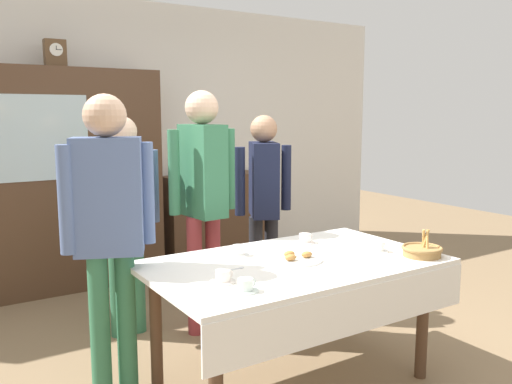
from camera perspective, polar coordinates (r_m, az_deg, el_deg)
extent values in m
plane|color=#846B4C|center=(3.54, 1.84, -18.45)|extent=(12.00, 12.00, 0.00)
cube|color=silver|center=(5.55, -13.83, 5.63)|extent=(6.40, 0.10, 2.70)
cylinder|color=#4C3321|center=(2.62, -4.32, -19.79)|extent=(0.07, 0.07, 0.73)
cylinder|color=#4C3321|center=(3.45, 17.40, -12.95)|extent=(0.07, 0.07, 0.73)
cylinder|color=#4C3321|center=(3.21, -10.65, -14.36)|extent=(0.07, 0.07, 0.73)
cylinder|color=#4C3321|center=(3.92, 9.19, -10.04)|extent=(0.07, 0.07, 0.73)
cube|color=white|center=(3.11, 4.00, -7.58)|extent=(1.70, 1.00, 0.03)
cube|color=white|center=(2.79, 10.27, -12.55)|extent=(1.70, 0.01, 0.24)
cube|color=#4C3321|center=(5.07, -22.26, 0.98)|extent=(2.15, 0.45, 1.99)
cube|color=silver|center=(4.81, -22.02, 5.39)|extent=(0.78, 0.01, 0.72)
cube|color=black|center=(4.97, -16.34, -0.03)|extent=(0.01, 0.01, 1.59)
cube|color=brown|center=(5.10, -20.71, 13.69)|extent=(0.18, 0.10, 0.24)
cylinder|color=white|center=(5.05, -20.60, 14.08)|extent=(0.11, 0.01, 0.11)
cube|color=black|center=(5.04, -20.59, 14.26)|extent=(0.00, 0.00, 0.04)
cube|color=black|center=(5.05, -20.36, 14.10)|extent=(0.05, 0.00, 0.00)
cube|color=#4C3321|center=(5.78, -4.43, -2.79)|extent=(1.11, 0.35, 0.95)
cube|color=#3D754C|center=(5.71, -4.49, 2.02)|extent=(0.13, 0.18, 0.03)
cube|color=#2D5184|center=(5.71, -4.49, 2.26)|extent=(0.14, 0.18, 0.02)
cylinder|color=white|center=(3.38, 12.92, -6.16)|extent=(0.13, 0.13, 0.01)
cylinder|color=white|center=(3.37, 12.94, -5.65)|extent=(0.08, 0.08, 0.05)
torus|color=white|center=(3.40, 13.39, -5.50)|extent=(0.04, 0.01, 0.04)
cylinder|color=#47230F|center=(3.37, 12.95, -5.29)|extent=(0.06, 0.06, 0.01)
cylinder|color=white|center=(2.72, -3.58, -9.56)|extent=(0.13, 0.13, 0.01)
cylinder|color=white|center=(2.71, -3.59, -8.93)|extent=(0.08, 0.08, 0.05)
torus|color=white|center=(2.73, -2.88, -8.75)|extent=(0.04, 0.01, 0.04)
cylinder|color=silver|center=(2.59, -1.15, -10.51)|extent=(0.13, 0.13, 0.01)
cylinder|color=silver|center=(2.58, -1.15, -9.85)|extent=(0.08, 0.08, 0.05)
torus|color=silver|center=(2.60, -0.43, -9.65)|extent=(0.04, 0.01, 0.04)
cylinder|color=#47230F|center=(2.57, -1.15, -9.39)|extent=(0.06, 0.06, 0.01)
cylinder|color=white|center=(3.21, -1.89, -6.74)|extent=(0.13, 0.13, 0.01)
cylinder|color=white|center=(3.20, -1.89, -6.20)|extent=(0.08, 0.08, 0.05)
torus|color=white|center=(3.22, -1.31, -6.06)|extent=(0.04, 0.01, 0.04)
cylinder|color=#47230F|center=(3.19, -1.90, -5.82)|extent=(0.06, 0.06, 0.01)
cylinder|color=white|center=(3.52, 5.24, -5.40)|extent=(0.13, 0.13, 0.01)
cylinder|color=white|center=(3.51, 5.24, -4.90)|extent=(0.08, 0.08, 0.05)
torus|color=white|center=(3.53, 5.73, -4.77)|extent=(0.04, 0.01, 0.04)
cylinder|color=#47230F|center=(3.50, 5.25, -4.56)|extent=(0.06, 0.06, 0.01)
cylinder|color=#9E7542|center=(3.33, 17.32, -6.16)|extent=(0.22, 0.22, 0.05)
torus|color=#9E7542|center=(3.33, 17.34, -5.74)|extent=(0.24, 0.24, 0.02)
cylinder|color=tan|center=(3.33, 17.86, -4.88)|extent=(0.04, 0.04, 0.12)
cylinder|color=tan|center=(3.34, 17.71, -4.83)|extent=(0.03, 0.03, 0.12)
cylinder|color=tan|center=(3.35, 17.48, -4.79)|extent=(0.04, 0.03, 0.12)
cylinder|color=white|center=(3.11, 4.51, -7.23)|extent=(0.28, 0.28, 0.01)
ellipsoid|color=#BC7F3D|center=(3.13, 5.46, -6.66)|extent=(0.07, 0.05, 0.04)
ellipsoid|color=#BC7F3D|center=(3.13, 3.64, -6.62)|extent=(0.07, 0.05, 0.04)
ellipsoid|color=#BC7F3D|center=(3.06, 3.72, -7.01)|extent=(0.07, 0.05, 0.04)
cube|color=silver|center=(2.92, -2.50, -8.29)|extent=(0.10, 0.01, 0.00)
ellipsoid|color=silver|center=(2.95, -1.57, -8.10)|extent=(0.03, 0.02, 0.01)
cube|color=silver|center=(3.32, 1.06, -6.22)|extent=(0.10, 0.01, 0.00)
ellipsoid|color=silver|center=(3.35, 1.85, -6.06)|extent=(0.03, 0.02, 0.01)
cube|color=silver|center=(3.41, 9.07, -5.93)|extent=(0.10, 0.01, 0.00)
ellipsoid|color=silver|center=(3.45, 9.76, -5.77)|extent=(0.03, 0.02, 0.01)
cylinder|color=#933338|center=(3.92, -6.56, -8.92)|extent=(0.11, 0.11, 0.87)
cylinder|color=#933338|center=(3.98, -4.60, -8.60)|extent=(0.11, 0.11, 0.87)
cube|color=#33704C|center=(3.80, -5.73, 2.28)|extent=(0.23, 0.38, 0.65)
sphere|color=#DBB293|center=(3.77, -5.83, 9.00)|extent=(0.24, 0.24, 0.24)
cylinder|color=#33704C|center=(3.70, -8.77, 2.07)|extent=(0.08, 0.08, 0.59)
cylinder|color=#33704C|center=(3.90, -2.85, 2.48)|extent=(0.08, 0.08, 0.59)
cylinder|color=#33704C|center=(3.99, -14.64, -9.47)|extent=(0.11, 0.11, 0.78)
cylinder|color=#33704C|center=(4.04, -12.60, -9.19)|extent=(0.11, 0.11, 0.78)
cube|color=slate|center=(3.87, -13.97, 0.38)|extent=(0.33, 0.41, 0.59)
sphere|color=#DBB293|center=(3.83, -14.18, 6.30)|extent=(0.21, 0.21, 0.21)
cylinder|color=slate|center=(3.80, -17.11, 0.12)|extent=(0.08, 0.08, 0.53)
cylinder|color=slate|center=(3.94, -10.94, 0.63)|extent=(0.08, 0.08, 0.53)
cylinder|color=#232328|center=(4.32, -0.03, -7.78)|extent=(0.11, 0.11, 0.78)
cylinder|color=#232328|center=(4.40, 1.63, -7.49)|extent=(0.11, 0.11, 0.78)
cube|color=#191E38|center=(4.22, 0.83, 1.35)|extent=(0.33, 0.41, 0.59)
sphere|color=tan|center=(4.19, 0.84, 6.79)|extent=(0.21, 0.21, 0.21)
cylinder|color=#191E38|center=(4.11, -1.73, 1.14)|extent=(0.08, 0.08, 0.53)
cylinder|color=#191E38|center=(4.35, 3.25, 1.54)|extent=(0.08, 0.08, 0.53)
cylinder|color=#33704C|center=(3.14, -16.35, -13.98)|extent=(0.11, 0.11, 0.84)
cylinder|color=#33704C|center=(3.18, -13.69, -13.58)|extent=(0.11, 0.11, 0.84)
cube|color=slate|center=(2.96, -15.55, -0.45)|extent=(0.41, 0.33, 0.63)
sphere|color=tan|center=(2.93, -15.89, 7.88)|extent=(0.23, 0.23, 0.23)
cylinder|color=slate|center=(2.91, -19.70, -0.81)|extent=(0.08, 0.08, 0.57)
cylinder|color=slate|center=(3.03, -11.59, -0.11)|extent=(0.08, 0.08, 0.57)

